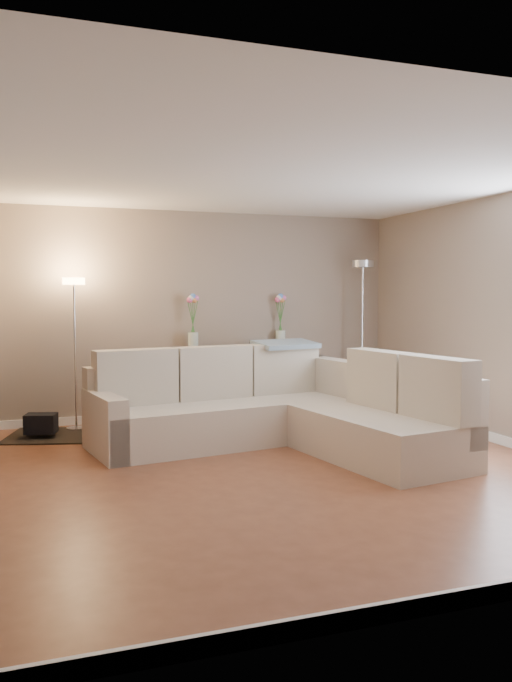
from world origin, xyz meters
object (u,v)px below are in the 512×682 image
object	(u,v)px
sectional_sofa	(278,410)
floor_lamp_lit	(74,323)
floor_lamp_unlit	(362,306)
console_table	(232,379)

from	to	relation	value
sectional_sofa	floor_lamp_lit	size ratio (longest dim) A/B	1.84
sectional_sofa	floor_lamp_unlit	xyz separation A→B (m)	(1.76, 1.45, 1.05)
sectional_sofa	floor_lamp_lit	xyz separation A→B (m)	(-1.90, 1.53, 0.87)
console_table	floor_lamp_lit	world-z (taller)	floor_lamp_lit
sectional_sofa	console_table	world-z (taller)	sectional_sofa
sectional_sofa	console_table	bearing A→B (deg)	88.50
floor_lamp_unlit	floor_lamp_lit	bearing A→B (deg)	178.72
sectional_sofa	floor_lamp_unlit	bearing A→B (deg)	39.55
floor_lamp_lit	floor_lamp_unlit	bearing A→B (deg)	-1.28
floor_lamp_lit	floor_lamp_unlit	distance (m)	3.66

